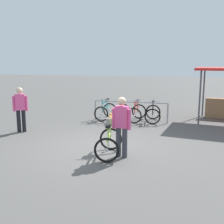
# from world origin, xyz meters

# --- Properties ---
(ground_plane) EXTENTS (80.00, 80.00, 0.00)m
(ground_plane) POSITION_xyz_m (0.00, 0.00, 0.00)
(ground_plane) COLOR #514F4C
(bike_rack_rail) EXTENTS (3.21, 0.09, 0.88)m
(bike_rack_rail) POSITION_xyz_m (0.23, 3.69, 0.66)
(bike_rack_rail) COLOR #99999E
(bike_rack_rail) RESTS_ON ground
(racked_bike_teal) EXTENTS (0.79, 1.18, 0.98)m
(racked_bike_teal) POSITION_xyz_m (-0.92, 3.88, 0.37)
(racked_bike_teal) COLOR black
(racked_bike_teal) RESTS_ON ground
(racked_bike_lime) EXTENTS (0.68, 1.09, 0.97)m
(racked_bike_lime) POSITION_xyz_m (-0.22, 3.87, 0.37)
(racked_bike_lime) COLOR black
(racked_bike_lime) RESTS_ON ground
(racked_bike_red) EXTENTS (0.73, 1.16, 0.98)m
(racked_bike_red) POSITION_xyz_m (0.48, 3.87, 0.37)
(racked_bike_red) COLOR black
(racked_bike_red) RESTS_ON ground
(racked_bike_black) EXTENTS (0.73, 1.14, 0.97)m
(racked_bike_black) POSITION_xyz_m (1.18, 3.86, 0.37)
(racked_bike_black) COLOR black
(racked_bike_black) RESTS_ON ground
(featured_bicycle) EXTENTS (0.80, 1.24, 1.09)m
(featured_bicycle) POSITION_xyz_m (0.39, -0.62, 0.49)
(featured_bicycle) COLOR black
(featured_bicycle) RESTS_ON ground
(person_with_featured_bike) EXTENTS (0.53, 0.25, 1.64)m
(person_with_featured_bike) POSITION_xyz_m (0.76, -0.74, 0.91)
(person_with_featured_bike) COLOR #383842
(person_with_featured_bike) RESTS_ON ground
(pedestrian_with_backpack) EXTENTS (0.48, 0.43, 1.64)m
(pedestrian_with_backpack) POSITION_xyz_m (-3.36, 1.02, 0.94)
(pedestrian_with_backpack) COLOR black
(pedestrian_with_backpack) RESTS_ON ground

